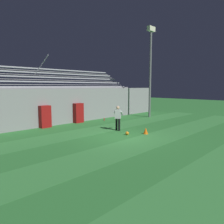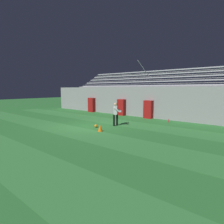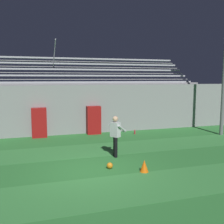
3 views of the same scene
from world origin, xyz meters
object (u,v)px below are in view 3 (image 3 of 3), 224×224
Objects in this scene: goalkeeper at (116,133)px; water_bottle at (135,132)px; padding_pillar_gate_left at (39,123)px; padding_pillar_gate_right at (94,120)px; traffic_cone at (144,166)px; soccer_ball at (110,166)px.

goalkeeper is 4.53m from water_bottle.
padding_pillar_gate_left is 6.69× the size of water_bottle.
goalkeeper is (2.89, -4.50, 0.15)m from padding_pillar_gate_left.
padding_pillar_gate_right is at bearing 161.93° from water_bottle.
goalkeeper reaches higher than water_bottle.
goalkeeper is at bearing -57.29° from padding_pillar_gate_left.
padding_pillar_gate_right reaches higher than traffic_cone.
traffic_cone is (3.27, -6.52, -0.59)m from padding_pillar_gate_left.
water_bottle is (5.25, -0.73, -0.68)m from padding_pillar_gate_left.
goalkeeper is 3.98× the size of traffic_cone.
traffic_cone reaches higher than water_bottle.
padding_pillar_gate_left is at bearing 172.07° from water_bottle.
soccer_ball is at bearing -120.44° from water_bottle.
padding_pillar_gate_left is at bearing 110.86° from soccer_ball.
padding_pillar_gate_right is 3.82× the size of traffic_cone.
padding_pillar_gate_left is 7.29× the size of soccer_ball.
water_bottle reaches higher than soccer_ball.
soccer_ball is at bearing 147.62° from traffic_cone.
padding_pillar_gate_right is at bearing 92.28° from traffic_cone.
traffic_cone is (1.04, -0.66, 0.10)m from soccer_ball.
traffic_cone reaches higher than soccer_ball.
soccer_ball is 5.96m from water_bottle.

